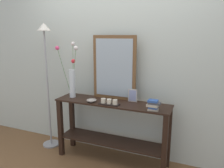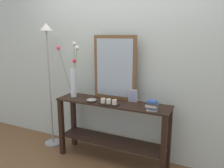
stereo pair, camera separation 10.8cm
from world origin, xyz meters
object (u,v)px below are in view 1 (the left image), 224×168
console_table (112,124)px  decorative_bowl (92,100)px  picture_frame_small (133,95)px  candle_tray (109,102)px  mirror_leaning (114,68)px  book_stack (153,105)px  tall_vase_left (72,77)px  floor_lamp (46,66)px

console_table → decorative_bowl: bearing=-157.1°
picture_frame_small → decorative_bowl: (-0.46, -0.21, -0.06)m
candle_tray → decorative_bowl: bearing=176.7°
mirror_leaning → candle_tray: mirror_leaning is taller
mirror_leaning → candle_tray: bearing=-80.8°
console_table → candle_tray: bearing=-85.0°
console_table → decorative_bowl: size_ratio=11.72×
mirror_leaning → decorative_bowl: size_ratio=6.52×
console_table → candle_tray: (0.01, -0.11, 0.32)m
mirror_leaning → picture_frame_small: (0.26, -0.04, -0.32)m
console_table → decorative_bowl: (-0.23, -0.10, 0.31)m
mirror_leaning → decorative_bowl: 0.49m
mirror_leaning → book_stack: size_ratio=5.49×
tall_vase_left → book_stack: (1.09, -0.11, -0.21)m
console_table → tall_vase_left: size_ratio=2.01×
console_table → floor_lamp: size_ratio=0.82×
decorative_bowl → floor_lamp: floor_lamp is taller
mirror_leaning → picture_frame_small: mirror_leaning is taller
floor_lamp → picture_frame_small: bearing=3.7°
tall_vase_left → floor_lamp: 0.43m
decorative_bowl → floor_lamp: bearing=170.4°
console_table → tall_vase_left: tall_vase_left is taller
candle_tray → console_table: bearing=95.0°
decorative_bowl → book_stack: 0.76m
decorative_bowl → candle_tray: bearing=-3.3°
mirror_leaning → console_table: bearing=-77.6°
mirror_leaning → picture_frame_small: size_ratio=5.07×
mirror_leaning → tall_vase_left: size_ratio=1.12×
picture_frame_small → floor_lamp: 1.25m
mirror_leaning → decorative_bowl: bearing=-129.3°
tall_vase_left → picture_frame_small: (0.79, 0.11, -0.19)m
mirror_leaning → candle_tray: 0.45m
tall_vase_left → picture_frame_small: tall_vase_left is taller
picture_frame_small → book_stack: 0.37m
console_table → picture_frame_small: (0.23, 0.11, 0.37)m
decorative_bowl → picture_frame_small: bearing=24.3°
candle_tray → book_stack: book_stack is taller
picture_frame_small → decorative_bowl: bearing=-155.7°
book_stack → tall_vase_left: bearing=174.0°
tall_vase_left → console_table: bearing=-0.3°
mirror_leaning → book_stack: bearing=-24.7°
tall_vase_left → mirror_leaning: bearing=15.0°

